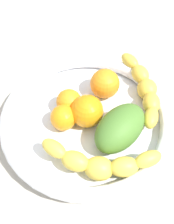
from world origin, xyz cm
name	(u,v)px	position (x,y,z in cm)	size (l,w,h in cm)	color
kitchen_counter	(87,129)	(0.00, 0.00, 1.50)	(120.00, 120.00, 3.00)	#B5AE9E
fruit_bowl	(87,119)	(0.00, 0.00, 5.39)	(35.38, 35.38, 4.66)	white
banana_draped_left	(100,163)	(-2.52, -10.86, 7.67)	(19.38, 13.49, 5.01)	yellow
banana_draped_right	(144,88)	(14.04, 0.91, 7.50)	(9.46, 21.25, 4.65)	yellow
orange_front	(69,102)	(-2.17, 4.24, 7.47)	(5.29, 5.29, 5.29)	orange
orange_mid_left	(105,84)	(6.59, 5.17, 8.03)	(6.43, 6.43, 6.43)	orange
orange_mid_right	(87,110)	(0.07, 0.25, 8.14)	(6.64, 6.64, 6.64)	orange
orange_rear	(63,118)	(-4.74, 0.96, 7.44)	(5.24, 5.24, 5.24)	orange
mango_green	(120,128)	(4.02, -6.28, 8.29)	(12.27, 7.54, 6.93)	#4B7C2E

